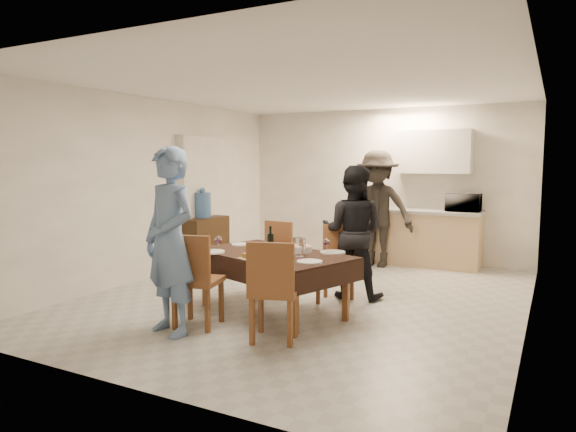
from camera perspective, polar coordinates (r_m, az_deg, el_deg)
name	(u,v)px	position (r m, az deg, el deg)	size (l,w,h in m)	color
floor	(308,296)	(6.54, 2.28, -8.91)	(5.00, 6.00, 0.02)	#AFB0AB
ceiling	(309,86)	(6.38, 2.38, 14.27)	(5.00, 6.00, 0.02)	white
wall_back	(382,184)	(9.13, 10.44, 3.50)	(5.00, 0.02, 2.60)	white
wall_front	(130,216)	(3.85, -17.19, 0.04)	(5.00, 0.02, 2.60)	white
wall_left	(154,188)	(7.73, -14.67, 2.98)	(0.02, 6.00, 2.60)	white
wall_right	(533,200)	(5.72, 25.58, 1.59)	(0.02, 6.00, 2.60)	white
stub_partition	(208,200)	(8.62, -8.86, 1.73)	(0.15, 1.40, 2.10)	silver
kitchen_base_cabinet	(411,238)	(8.74, 13.47, -2.40)	(2.20, 0.60, 0.86)	tan
kitchen_worktop	(411,211)	(8.68, 13.54, 0.57)	(2.24, 0.64, 0.05)	#9D9D98
upper_cabinet	(433,152)	(8.72, 15.85, 6.88)	(1.20, 0.34, 0.70)	silver
dining_table	(272,256)	(5.70, -1.76, -4.42)	(1.99, 1.54, 0.68)	black
chair_near_left	(192,271)	(5.27, -10.60, -6.02)	(0.53, 0.53, 0.52)	brown
chair_near_right	(270,281)	(4.78, -2.02, -7.20)	(0.55, 0.56, 0.52)	brown
chair_far_left	(267,251)	(6.50, -2.34, -3.95)	(0.45, 0.45, 0.49)	brown
chair_far_right	(333,257)	(6.11, 5.01, -4.61)	(0.47, 0.47, 0.49)	brown
console	(203,242)	(8.34, -9.40, -2.91)	(0.43, 0.87, 0.80)	black
water_jug	(203,205)	(8.27, -9.48, 1.21)	(0.27, 0.27, 0.40)	#4270AD
wine_bottle	(270,239)	(5.74, -1.96, -2.55)	(0.07, 0.07, 0.29)	black
water_pitcher	(298,247)	(5.47, 1.17, -3.46)	(0.13, 0.13, 0.20)	white
savoury_tart	(263,257)	(5.32, -2.84, -4.54)	(0.44, 0.33, 0.05)	#B58A35
salad_bowl	(304,249)	(5.71, 1.76, -3.72)	(0.19, 0.19, 0.07)	white
mushroom_dish	(280,247)	(5.96, -0.86, -3.48)	(0.20, 0.20, 0.04)	white
wine_glass_a	(218,244)	(5.76, -7.77, -3.09)	(0.08, 0.08, 0.19)	white
wine_glass_b	(327,246)	(5.66, 4.35, -3.31)	(0.08, 0.08, 0.17)	white
wine_glass_c	(270,240)	(6.03, -2.02, -2.65)	(0.08, 0.08, 0.18)	white
plate_near_left	(212,252)	(5.77, -8.45, -3.96)	(0.29, 0.29, 0.02)	white
plate_near_right	(310,262)	(5.16, 2.42, -5.08)	(0.26, 0.26, 0.01)	white
plate_far_left	(241,244)	(6.25, -5.21, -3.15)	(0.24, 0.24, 0.01)	white
plate_far_right	(333,252)	(5.70, 5.00, -4.04)	(0.28, 0.28, 0.02)	white
microwave	(464,202)	(8.51, 18.93, 1.43)	(0.51, 0.35, 0.28)	silver
person_near	(170,241)	(5.12, -13.00, -2.73)	(0.67, 0.44, 1.84)	#6181B1
person_far	(353,232)	(6.39, 7.20, -1.78)	(0.80, 0.62, 1.64)	black
person_kitchen	(377,209)	(8.37, 9.83, 0.79)	(1.21, 0.69, 1.87)	black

